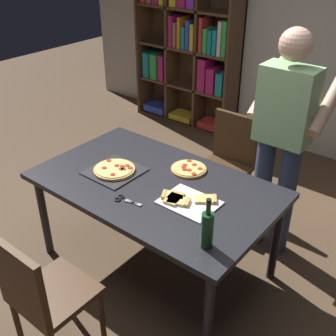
{
  "coord_description": "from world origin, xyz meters",
  "views": [
    {
      "loc": [
        1.6,
        -1.85,
        2.3
      ],
      "look_at": [
        0.0,
        0.15,
        0.8
      ],
      "focal_mm": 44.55,
      "sensor_mm": 36.0,
      "label": 1
    }
  ],
  "objects_px": {
    "chair_far_side": "(228,158)",
    "bookshelf": "(188,47)",
    "pepperoni_pizza_on_tray": "(114,170)",
    "person_serving_pizza": "(283,134)",
    "kitchen_scissors": "(124,200)",
    "dining_table": "(155,191)",
    "wine_bottle": "(207,229)",
    "chair_near_camera": "(41,292)",
    "second_pizza_plain": "(189,169)"
  },
  "relations": [
    {
      "from": "chair_far_side",
      "to": "pepperoni_pizza_on_tray",
      "type": "relative_size",
      "value": 2.49
    },
    {
      "from": "chair_near_camera",
      "to": "wine_bottle",
      "type": "relative_size",
      "value": 2.85
    },
    {
      "from": "second_pizza_plain",
      "to": "bookshelf",
      "type": "bearing_deg",
      "value": 126.68
    },
    {
      "from": "pepperoni_pizza_on_tray",
      "to": "wine_bottle",
      "type": "xyz_separation_m",
      "value": [
        0.97,
        -0.25,
        0.1
      ]
    },
    {
      "from": "dining_table",
      "to": "second_pizza_plain",
      "type": "height_order",
      "value": "second_pizza_plain"
    },
    {
      "from": "dining_table",
      "to": "pepperoni_pizza_on_tray",
      "type": "height_order",
      "value": "pepperoni_pizza_on_tray"
    },
    {
      "from": "pepperoni_pizza_on_tray",
      "to": "kitchen_scissors",
      "type": "bearing_deg",
      "value": -35.29
    },
    {
      "from": "chair_near_camera",
      "to": "kitchen_scissors",
      "type": "bearing_deg",
      "value": 91.12
    },
    {
      "from": "bookshelf",
      "to": "second_pizza_plain",
      "type": "bearing_deg",
      "value": -53.32
    },
    {
      "from": "second_pizza_plain",
      "to": "dining_table",
      "type": "bearing_deg",
      "value": -106.47
    },
    {
      "from": "wine_bottle",
      "to": "kitchen_scissors",
      "type": "bearing_deg",
      "value": 176.96
    },
    {
      "from": "chair_far_side",
      "to": "bookshelf",
      "type": "height_order",
      "value": "bookshelf"
    },
    {
      "from": "pepperoni_pizza_on_tray",
      "to": "chair_near_camera",
      "type": "bearing_deg",
      "value": -70.88
    },
    {
      "from": "dining_table",
      "to": "chair_far_side",
      "type": "height_order",
      "value": "chair_far_side"
    },
    {
      "from": "chair_far_side",
      "to": "second_pizza_plain",
      "type": "xyz_separation_m",
      "value": [
        0.08,
        -0.71,
        0.25
      ]
    },
    {
      "from": "person_serving_pizza",
      "to": "dining_table",
      "type": "bearing_deg",
      "value": -125.69
    },
    {
      "from": "chair_far_side",
      "to": "second_pizza_plain",
      "type": "bearing_deg",
      "value": -83.21
    },
    {
      "from": "kitchen_scissors",
      "to": "second_pizza_plain",
      "type": "height_order",
      "value": "second_pizza_plain"
    },
    {
      "from": "bookshelf",
      "to": "wine_bottle",
      "type": "xyz_separation_m",
      "value": [
        2.13,
        -2.7,
        -0.12
      ]
    },
    {
      "from": "person_serving_pizza",
      "to": "kitchen_scissors",
      "type": "bearing_deg",
      "value": -118.24
    },
    {
      "from": "bookshelf",
      "to": "kitchen_scissors",
      "type": "bearing_deg",
      "value": -61.3
    },
    {
      "from": "chair_near_camera",
      "to": "second_pizza_plain",
      "type": "xyz_separation_m",
      "value": [
        0.08,
        1.28,
        0.25
      ]
    },
    {
      "from": "chair_near_camera",
      "to": "pepperoni_pizza_on_tray",
      "type": "bearing_deg",
      "value": 109.12
    },
    {
      "from": "bookshelf",
      "to": "chair_far_side",
      "type": "bearing_deg",
      "value": -43.15
    },
    {
      "from": "person_serving_pizza",
      "to": "wine_bottle",
      "type": "relative_size",
      "value": 5.54
    },
    {
      "from": "second_pizza_plain",
      "to": "pepperoni_pizza_on_tray",
      "type": "bearing_deg",
      "value": -138.69
    },
    {
      "from": "dining_table",
      "to": "kitchen_scissors",
      "type": "distance_m",
      "value": 0.3
    },
    {
      "from": "person_serving_pizza",
      "to": "chair_far_side",
      "type": "bearing_deg",
      "value": 158.46
    },
    {
      "from": "person_serving_pizza",
      "to": "bookshelf",
      "type": "bearing_deg",
      "value": 141.75
    },
    {
      "from": "dining_table",
      "to": "chair_far_side",
      "type": "distance_m",
      "value": 1.01
    },
    {
      "from": "pepperoni_pizza_on_tray",
      "to": "second_pizza_plain",
      "type": "height_order",
      "value": "pepperoni_pizza_on_tray"
    },
    {
      "from": "person_serving_pizza",
      "to": "kitchen_scissors",
      "type": "height_order",
      "value": "person_serving_pizza"
    },
    {
      "from": "kitchen_scissors",
      "to": "person_serving_pizza",
      "type": "bearing_deg",
      "value": 61.76
    },
    {
      "from": "dining_table",
      "to": "chair_near_camera",
      "type": "xyz_separation_m",
      "value": [
        -0.0,
        -1.0,
        -0.17
      ]
    },
    {
      "from": "chair_near_camera",
      "to": "chair_far_side",
      "type": "distance_m",
      "value": 1.99
    },
    {
      "from": "person_serving_pizza",
      "to": "pepperoni_pizza_on_tray",
      "type": "bearing_deg",
      "value": -136.06
    },
    {
      "from": "wine_bottle",
      "to": "kitchen_scissors",
      "type": "relative_size",
      "value": 1.6
    },
    {
      "from": "pepperoni_pizza_on_tray",
      "to": "second_pizza_plain",
      "type": "xyz_separation_m",
      "value": [
        0.41,
        0.36,
        -0.0
      ]
    },
    {
      "from": "chair_near_camera",
      "to": "second_pizza_plain",
      "type": "bearing_deg",
      "value": 86.23
    },
    {
      "from": "chair_near_camera",
      "to": "bookshelf",
      "type": "bearing_deg",
      "value": 113.58
    },
    {
      "from": "bookshelf",
      "to": "kitchen_scissors",
      "type": "height_order",
      "value": "bookshelf"
    },
    {
      "from": "person_serving_pizza",
      "to": "pepperoni_pizza_on_tray",
      "type": "relative_size",
      "value": 4.84
    },
    {
      "from": "second_pizza_plain",
      "to": "kitchen_scissors",
      "type": "bearing_deg",
      "value": -99.73
    },
    {
      "from": "chair_near_camera",
      "to": "chair_far_side",
      "type": "height_order",
      "value": "same"
    },
    {
      "from": "pepperoni_pizza_on_tray",
      "to": "dining_table",
      "type": "bearing_deg",
      "value": 12.36
    },
    {
      "from": "dining_table",
      "to": "bookshelf",
      "type": "distance_m",
      "value": 2.81
    },
    {
      "from": "dining_table",
      "to": "chair_near_camera",
      "type": "bearing_deg",
      "value": -90.0
    },
    {
      "from": "pepperoni_pizza_on_tray",
      "to": "person_serving_pizza",
      "type": "bearing_deg",
      "value": 43.94
    },
    {
      "from": "person_serving_pizza",
      "to": "kitchen_scissors",
      "type": "xyz_separation_m",
      "value": [
        -0.57,
        -1.06,
        -0.24
      ]
    },
    {
      "from": "bookshelf",
      "to": "second_pizza_plain",
      "type": "xyz_separation_m",
      "value": [
        1.56,
        -2.09,
        -0.23
      ]
    }
  ]
}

